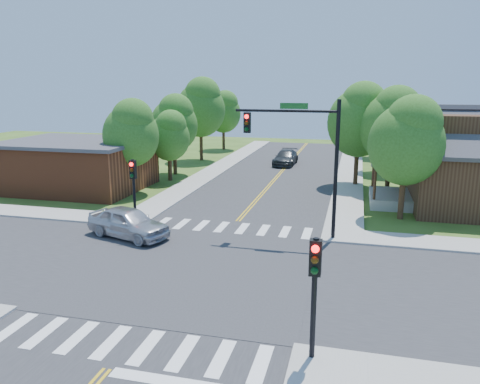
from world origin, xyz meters
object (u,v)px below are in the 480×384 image
(signal_pole_se, at_px, (315,277))
(signal_pole_nw, at_px, (133,179))
(car_dgrey, at_px, (286,158))
(signal_mast_ne, at_px, (303,146))
(car_silver, at_px, (128,223))

(signal_pole_se, distance_m, signal_pole_nw, 15.84)
(car_dgrey, bearing_deg, signal_mast_ne, -77.27)
(signal_pole_se, relative_size, signal_pole_nw, 1.00)
(car_silver, xyz_separation_m, car_dgrey, (4.64, 24.18, -0.10))
(signal_mast_ne, bearing_deg, signal_pole_se, -81.44)
(car_dgrey, bearing_deg, signal_pole_nw, -101.73)
(signal_mast_ne, bearing_deg, car_dgrey, 100.69)
(signal_pole_se, height_order, car_silver, signal_pole_se)
(signal_mast_ne, height_order, signal_pole_nw, signal_mast_ne)
(car_silver, relative_size, car_dgrey, 1.03)
(signal_pole_nw, distance_m, car_dgrey, 22.66)
(signal_mast_ne, xyz_separation_m, car_dgrey, (-4.14, 21.92, -4.14))
(car_silver, height_order, car_dgrey, car_silver)
(car_silver, bearing_deg, signal_pole_nw, 36.46)
(signal_pole_se, bearing_deg, signal_pole_nw, 135.00)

